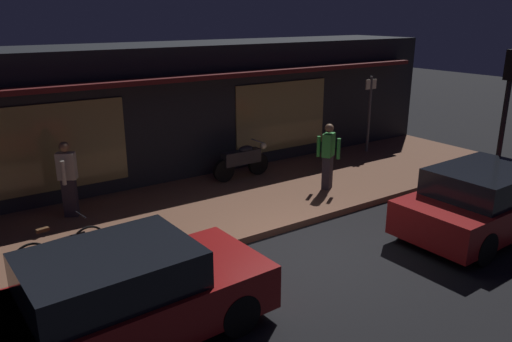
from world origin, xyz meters
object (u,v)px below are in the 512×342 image
Objects in this scene: sign_post at (369,109)px; bicycle_parked at (61,251)px; motorcycle at (242,160)px; parked_car_far at (121,298)px; person_photographer at (68,178)px; traffic_light_pole at (507,98)px; parked_car_across at (485,201)px; person_bystander at (328,155)px.

bicycle_parked is at bearing -166.04° from sign_post.
parked_car_far is (-5.10, -4.84, 0.06)m from motorcycle.
motorcycle is 0.41× the size of parked_car_far.
person_photographer is 0.70× the size of sign_post.
traffic_light_pole reaches higher than sign_post.
bicycle_parked is 0.69× the size of sign_post.
bicycle_parked is 10.32m from traffic_light_pole.
person_photographer is at bearing 154.75° from traffic_light_pole.
sign_post is (10.11, 2.51, 1.00)m from bicycle_parked.
traffic_light_pole is (4.62, -4.43, 1.83)m from motorcycle.
person_photographer is at bearing -178.51° from motorcycle.
sign_post is 0.67× the size of traffic_light_pole.
parked_car_across is (-2.22, -1.08, -1.77)m from traffic_light_pole.
person_bystander is 0.40× the size of parked_car_across.
person_bystander reaches higher than bicycle_parked.
person_bystander is at bearing 4.83° from bicycle_parked.
parked_car_far is 7.52m from parked_car_across.
motorcycle is 1.03× the size of bicycle_parked.
bicycle_parked is 8.29m from parked_car_across.
sign_post is (4.79, 0.02, 0.86)m from motorcycle.
motorcycle is at bearing 25.09° from bicycle_parked.
parked_car_across is at bearing -154.20° from traffic_light_pole.
person_bystander is at bearing 24.46° from parked_car_far.
parked_car_across is (-2.39, -5.53, -0.81)m from sign_post.
traffic_light_pole is (9.94, -1.94, 1.97)m from bicycle_parked.
person_photographer is 10.22m from traffic_light_pole.
traffic_light_pole is 9.89m from parked_car_far.
bicycle_parked is at bearing 95.49° from parked_car_far.
parked_car_across is at bearing -66.52° from motorcycle.
person_photographer reaches higher than parked_car_far.
person_bystander is 0.70× the size of sign_post.
bicycle_parked is at bearing -175.17° from person_bystander.
motorcycle is 0.41× the size of parked_car_across.
motorcycle reaches higher than bicycle_parked.
bicycle_parked is 10.47m from sign_post.
person_photographer is 4.77m from parked_car_far.
person_photographer is at bearing 83.14° from parked_car_far.
sign_post reaches higher than parked_car_far.
traffic_light_pole is 0.86× the size of parked_car_far.
person_photographer is 0.46× the size of traffic_light_pole.
person_photographer is at bearing 71.51° from bicycle_parked.
traffic_light_pole is at bearing -11.02° from bicycle_parked.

